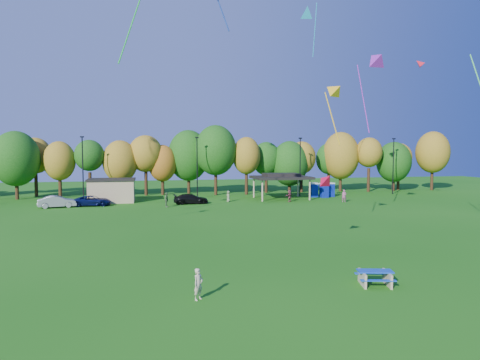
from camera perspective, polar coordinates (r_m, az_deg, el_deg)
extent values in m
plane|color=#19600F|center=(24.47, 0.01, -13.02)|extent=(160.00, 160.00, 0.00)
cylinder|color=black|center=(69.90, -27.61, -0.86)|extent=(0.50, 0.50, 3.56)
ellipsoid|color=#144C0F|center=(69.71, -27.72, 2.55)|extent=(6.62, 6.62, 8.00)
cylinder|color=black|center=(73.39, -25.54, -0.50)|extent=(0.50, 0.50, 3.79)
ellipsoid|color=olive|center=(73.21, -25.64, 2.95)|extent=(4.94, 4.94, 5.58)
cylinder|color=black|center=(69.38, -22.85, -0.85)|extent=(0.50, 0.50, 3.34)
ellipsoid|color=olive|center=(69.18, -22.94, 2.37)|extent=(4.61, 4.61, 5.88)
cylinder|color=black|center=(68.51, -19.36, -0.62)|extent=(0.50, 0.50, 3.82)
ellipsoid|color=#144C0F|center=(68.31, -19.45, 3.11)|extent=(4.43, 4.43, 4.73)
cylinder|color=black|center=(68.75, -15.63, -0.76)|extent=(0.50, 0.50, 3.25)
ellipsoid|color=olive|center=(68.55, -15.69, 2.41)|extent=(5.33, 5.33, 6.53)
cylinder|color=black|center=(69.15, -12.42, -0.38)|extent=(0.50, 0.50, 3.96)
ellipsoid|color=olive|center=(68.96, -12.48, 3.45)|extent=(5.31, 5.31, 5.82)
cylinder|color=black|center=(69.48, -10.26, -0.71)|extent=(0.50, 0.50, 3.05)
ellipsoid|color=#995914|center=(69.28, -10.30, 2.22)|extent=(4.54, 4.54, 5.87)
cylinder|color=black|center=(70.89, -6.85, -0.29)|extent=(0.50, 0.50, 3.77)
ellipsoid|color=#144C0F|center=(70.70, -6.88, 3.27)|extent=(6.69, 6.69, 8.35)
cylinder|color=black|center=(68.39, -3.25, -0.21)|extent=(0.50, 0.50, 4.28)
ellipsoid|color=#144C0F|center=(68.20, -3.27, 3.98)|extent=(6.64, 6.64, 8.01)
cylinder|color=black|center=(69.01, 0.86, -0.38)|extent=(0.50, 0.50, 3.76)
ellipsoid|color=olive|center=(68.81, 0.86, 3.27)|extent=(4.49, 4.49, 6.02)
cylinder|color=black|center=(71.94, 3.51, -0.34)|extent=(0.50, 0.50, 3.43)
ellipsoid|color=#144C0F|center=(71.75, 3.52, 2.85)|extent=(4.77, 4.77, 5.63)
cylinder|color=black|center=(72.26, 6.61, -0.53)|extent=(0.50, 0.50, 2.95)
ellipsoid|color=#144C0F|center=(72.07, 6.64, 2.20)|extent=(6.14, 6.14, 7.54)
cylinder|color=black|center=(73.43, 8.18, -0.25)|extent=(0.50, 0.50, 3.52)
ellipsoid|color=olive|center=(73.24, 8.21, 2.96)|extent=(4.78, 4.78, 5.53)
cylinder|color=black|center=(77.08, 11.72, -0.14)|extent=(0.50, 0.50, 3.39)
ellipsoid|color=#144C0F|center=(76.90, 11.76, 2.79)|extent=(4.54, 4.54, 5.46)
cylinder|color=black|center=(76.58, 13.23, -0.07)|extent=(0.50, 0.50, 3.72)
ellipsoid|color=olive|center=(76.41, 13.28, 3.18)|extent=(6.32, 6.32, 8.24)
cylinder|color=black|center=(76.77, 16.75, 0.01)|extent=(0.50, 0.50, 4.06)
ellipsoid|color=olive|center=(76.60, 16.83, 3.54)|extent=(4.50, 4.50, 5.13)
cylinder|color=black|center=(79.82, 19.77, -0.28)|extent=(0.50, 0.50, 3.05)
ellipsoid|color=#144C0F|center=(79.65, 19.83, 2.28)|extent=(5.97, 5.97, 7.05)
cylinder|color=black|center=(82.12, 20.34, 0.00)|extent=(0.50, 0.50, 3.55)
ellipsoid|color=olive|center=(81.96, 20.41, 2.89)|extent=(4.60, 4.60, 4.99)
cylinder|color=black|center=(83.70, 24.21, 0.14)|extent=(0.50, 0.50, 4.07)
ellipsoid|color=olive|center=(83.54, 24.31, 3.39)|extent=(5.83, 5.83, 7.42)
cylinder|color=black|center=(63.60, -20.22, 1.36)|extent=(0.16, 0.16, 9.00)
cube|color=black|center=(63.57, -20.32, 5.42)|extent=(0.50, 0.25, 0.18)
cylinder|color=black|center=(63.31, -5.73, 1.58)|extent=(0.16, 0.16, 9.00)
cube|color=black|center=(63.28, -5.76, 5.65)|extent=(0.50, 0.25, 0.18)
cylinder|color=black|center=(66.96, 8.01, 1.69)|extent=(0.16, 0.16, 9.00)
cube|color=black|center=(66.93, 8.05, 5.54)|extent=(0.50, 0.25, 0.18)
cylinder|color=black|center=(73.97, 19.75, 1.71)|extent=(0.16, 0.16, 9.00)
cube|color=black|center=(73.94, 19.83, 5.20)|extent=(0.50, 0.25, 0.18)
cube|color=tan|center=(61.36, -16.72, -1.46)|extent=(6.00, 4.00, 3.00)
cube|color=black|center=(61.24, -16.75, 0.06)|extent=(6.30, 4.30, 0.25)
cylinder|color=tan|center=(59.67, 3.01, -1.44)|extent=(0.24, 0.24, 3.00)
cylinder|color=tan|center=(61.84, 9.29, -1.30)|extent=(0.24, 0.24, 3.00)
cylinder|color=tan|center=(64.49, 1.86, -1.03)|extent=(0.24, 0.24, 3.00)
cylinder|color=tan|center=(66.51, 7.73, -0.91)|extent=(0.24, 0.24, 3.00)
cube|color=black|center=(62.91, 5.51, 0.33)|extent=(8.20, 6.20, 0.35)
cube|color=black|center=(62.89, 5.51, 0.70)|extent=(5.00, 3.50, 0.45)
cube|color=#0B1E95|center=(66.29, 9.79, -1.38)|extent=(1.10, 1.10, 2.00)
cube|color=silver|center=(66.20, 9.80, -0.44)|extent=(1.15, 1.15, 0.18)
cube|color=#0B1E95|center=(65.89, 11.15, -1.43)|extent=(1.10, 1.10, 2.00)
cube|color=silver|center=(65.80, 11.16, -0.49)|extent=(1.15, 1.15, 0.18)
cube|color=#0B1E95|center=(67.10, 11.92, -1.35)|extent=(1.10, 1.10, 2.00)
cube|color=silver|center=(67.01, 11.93, -0.42)|extent=(1.15, 1.15, 0.18)
cube|color=tan|center=(24.17, 15.99, -12.49)|extent=(0.47, 1.46, 0.73)
cube|color=tan|center=(24.52, 19.05, -12.31)|extent=(0.47, 1.46, 0.73)
cube|color=blue|center=(24.23, 17.55, -11.50)|extent=(1.96, 1.18, 0.06)
cube|color=blue|center=(23.73, 17.96, -12.63)|extent=(1.84, 0.68, 0.05)
cube|color=blue|center=(24.90, 17.14, -11.82)|extent=(1.84, 0.68, 0.05)
imported|color=beige|center=(21.12, -5.58, -13.66)|extent=(0.66, 0.64, 1.52)
imported|color=gray|center=(57.94, -23.19, -2.68)|extent=(4.74, 2.44, 1.49)
imported|color=#0B1346|center=(58.13, -19.08, -2.64)|extent=(4.78, 2.27, 1.32)
imported|color=black|center=(57.41, -6.57, -2.51)|extent=(4.72, 2.18, 1.34)
imported|color=#738158|center=(59.32, -1.56, -2.18)|extent=(0.61, 0.82, 1.54)
imported|color=#59794A|center=(54.45, -9.78, -2.63)|extent=(0.74, 1.16, 1.84)
imported|color=#8C3A50|center=(59.72, 6.61, -2.11)|extent=(1.44, 1.40, 1.64)
imported|color=#AE5280|center=(60.53, 13.71, -2.08)|extent=(0.74, 0.63, 1.73)
cone|color=#26B1F4|center=(55.79, 8.90, 21.33)|extent=(2.05, 2.49, 2.23)
cylinder|color=#26B1F4|center=(53.58, 9.94, 19.05)|extent=(0.51, 2.12, 5.67)
cone|color=red|center=(31.82, 11.47, 0.03)|extent=(1.33, 1.58, 1.38)
cone|color=gold|center=(37.48, 12.14, 11.65)|extent=(2.01, 2.19, 1.80)
cylinder|color=gold|center=(38.74, 12.20, 8.05)|extent=(0.91, 1.65, 4.73)
cone|color=red|center=(53.58, 22.75, 14.18)|extent=(1.54, 1.43, 1.24)
cylinder|color=navy|center=(39.64, -2.52, 21.77)|extent=(1.39, 0.65, 3.79)
cone|color=purple|center=(46.65, 17.53, 15.11)|extent=(1.96, 2.55, 2.52)
cylinder|color=purple|center=(48.21, 16.09, 10.44)|extent=(0.19, 2.83, 7.55)
cylinder|color=green|center=(37.00, -14.21, 19.58)|extent=(2.25, 1.24, 6.61)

